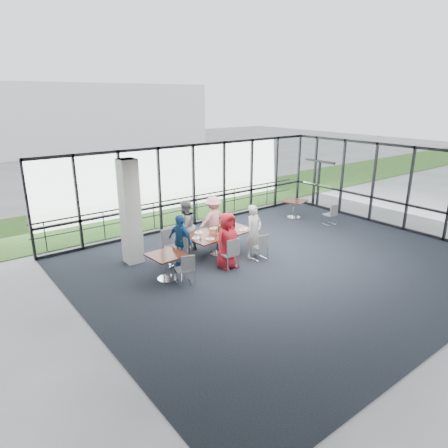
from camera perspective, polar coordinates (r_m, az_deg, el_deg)
floor at (r=12.48m, az=8.66°, el=-5.66°), size 12.00×10.00×0.02m
ceiling at (r=11.59m, az=9.40°, el=9.06°), size 12.00×10.00×0.04m
wall_left at (r=8.82m, az=-19.16°, el=-5.33°), size 0.10×10.00×3.20m
curtain_wall_back at (r=15.67m, az=-4.36°, el=5.54°), size 12.00×0.10×3.20m
curtain_wall_right at (r=16.70m, az=23.44°, el=4.89°), size 0.10×10.00×3.20m
exit_door at (r=18.86m, az=13.34°, el=5.50°), size 0.12×1.60×2.10m
structural_column at (r=12.28m, az=-13.25°, el=1.66°), size 0.50×0.50×3.20m
apron at (r=20.30m, az=-12.07°, el=3.34°), size 80.00×70.00×0.02m
grass_strip at (r=18.56m, az=-9.36°, el=2.24°), size 80.00×5.00×0.01m
hangar_main at (r=41.74m, az=-21.00°, el=14.05°), size 24.00×10.00×6.00m
guard_rail at (r=16.42m, az=-5.42°, el=2.13°), size 12.00×0.06×0.06m
main_table at (r=12.85m, az=-0.82°, el=-1.60°), size 2.32×1.40×0.75m
side_table_left at (r=11.20m, az=-8.21°, el=-4.82°), size 0.98×0.98×0.75m
side_table_right at (r=17.01m, az=10.03°, el=2.97°), size 1.12×1.12×0.75m
diner_near_left at (r=11.76m, az=0.47°, el=-2.40°), size 0.88×0.61×1.71m
diner_near_right at (r=12.58m, az=4.28°, el=-1.08°), size 0.68×0.54×1.71m
diner_far_left at (r=13.03m, az=-5.58°, el=-0.33°), size 0.97×0.75×1.76m
diner_far_right at (r=13.92m, az=-1.54°, el=0.67°), size 1.08×0.59×1.63m
diner_end at (r=11.96m, az=-6.27°, el=-2.39°), size 0.70×1.03×1.62m
chair_main_nl at (r=11.82m, az=0.64°, el=-4.26°), size 0.50×0.50×0.95m
chair_main_nr at (r=12.56m, az=5.09°, el=-3.26°), size 0.42×0.42×0.83m
chair_main_fl at (r=13.34m, az=-5.55°, el=-1.69°), size 0.50×0.50×0.96m
chair_main_fr at (r=13.96m, az=-2.19°, el=-1.00°), size 0.47×0.47×0.83m
chair_main_end at (r=11.90m, az=-6.81°, el=-4.26°), size 0.54×0.54×0.94m
chair_spare_la at (r=10.98m, az=-5.85°, el=-6.46°), size 0.51×0.51×0.84m
chair_spare_lb at (r=12.36m, az=-7.35°, el=-3.28°), size 0.53×0.53×1.00m
chair_spare_r at (r=16.44m, az=14.84°, el=1.31°), size 0.46×0.46×0.82m
plate_nl at (r=12.19m, az=-2.00°, el=-2.14°), size 0.27×0.27×0.01m
plate_nr at (r=13.02m, az=2.69°, el=-0.83°), size 0.25×0.25×0.01m
plate_fl at (r=12.78m, az=-3.66°, el=-1.22°), size 0.28×0.28×0.01m
plate_fr at (r=13.41m, az=-0.07°, el=-0.26°), size 0.26×0.26×0.01m
plate_end at (r=12.29m, az=-4.02°, el=-2.02°), size 0.25×0.25×0.01m
tumbler_a at (r=12.47m, az=-1.02°, el=-1.34°), size 0.08×0.08×0.15m
tumbler_b at (r=12.78m, az=1.02°, el=-0.88°), size 0.07×0.07×0.14m
tumbler_c at (r=13.01m, az=-1.63°, el=-0.56°), size 0.07×0.07×0.13m
tumbler_d at (r=12.17m, az=-3.35°, el=-1.90°), size 0.07×0.07×0.13m
menu_a at (r=12.38m, az=0.43°, el=-1.85°), size 0.32×0.26×0.00m
menu_b at (r=13.18m, az=2.98°, el=-0.63°), size 0.34×0.30×0.00m
menu_c at (r=13.20m, az=-1.52°, el=-0.58°), size 0.37×0.34×0.00m
condiment_caddy at (r=12.84m, az=-0.90°, el=-1.04°), size 0.10×0.07×0.04m
ketchup_bottle at (r=12.85m, az=-0.64°, el=-0.68°), size 0.06×0.06×0.18m
green_bottle at (r=12.82m, az=-0.77°, el=-0.69°), size 0.05×0.05×0.20m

